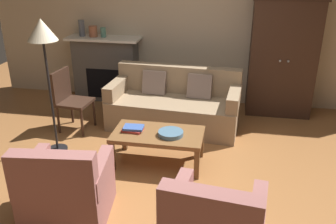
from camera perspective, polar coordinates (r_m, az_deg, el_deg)
ground_plane at (r=4.41m, az=0.21°, el=-9.85°), size 9.60×9.60×0.00m
back_wall at (r=6.30m, az=4.49°, el=14.02°), size 7.20×0.10×2.80m
fireplace at (r=6.59m, az=-9.61°, el=6.75°), size 1.26×0.48×1.12m
armoire at (r=6.08m, az=17.36°, el=8.22°), size 1.06×0.57×1.86m
couch at (r=5.51m, az=1.01°, el=0.98°), size 1.97×0.98×0.86m
coffee_table at (r=4.48m, az=-1.58°, el=-3.85°), size 1.10×0.60×0.42m
fruit_bowl at (r=4.38m, az=0.42°, el=-3.32°), size 0.30×0.30×0.05m
book_stack at (r=4.51m, az=-5.46°, el=-2.59°), size 0.26×0.19×0.06m
mantel_vase_slate at (r=6.55m, az=-13.28°, el=12.57°), size 0.10×0.10×0.27m
mantel_vase_terracotta at (r=6.49m, az=-11.58°, el=12.19°), size 0.14×0.14×0.18m
mantel_vase_jade at (r=6.42m, az=-10.04°, el=12.12°), size 0.09×0.09×0.16m
armchair_near_left at (r=3.73m, az=-15.49°, el=-11.87°), size 0.86×0.85×0.88m
side_chair_wooden at (r=5.52m, az=-15.13°, el=2.36°), size 0.48×0.48×0.90m
floor_lamp at (r=4.65m, az=-18.90°, el=10.80°), size 0.36×0.36×1.73m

